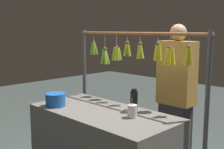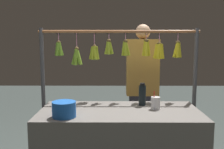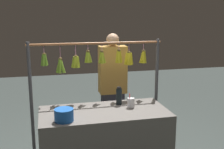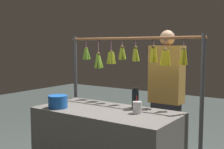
{
  "view_description": "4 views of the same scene",
  "coord_description": "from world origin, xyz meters",
  "px_view_note": "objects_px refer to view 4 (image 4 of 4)",
  "views": [
    {
      "loc": [
        -2.05,
        1.91,
        1.63
      ],
      "look_at": [
        -0.13,
        0.0,
        1.2
      ],
      "focal_mm": 46.83,
      "sensor_mm": 36.0,
      "label": 1
    },
    {
      "loc": [
        0.06,
        2.42,
        1.49
      ],
      "look_at": [
        0.07,
        0.0,
        1.17
      ],
      "focal_mm": 41.69,
      "sensor_mm": 36.0,
      "label": 2
    },
    {
      "loc": [
        0.66,
        3.17,
        1.97
      ],
      "look_at": [
        -0.1,
        0.0,
        1.26
      ],
      "focal_mm": 45.65,
      "sensor_mm": 36.0,
      "label": 3
    },
    {
      "loc": [
        -1.76,
        2.44,
        1.5
      ],
      "look_at": [
        -0.07,
        0.0,
        1.2
      ],
      "focal_mm": 46.53,
      "sensor_mm": 36.0,
      "label": 4
    }
  ],
  "objects_px": {
    "drink_cup": "(137,107)",
    "vendor_person": "(166,100)",
    "water_bottle": "(135,99)",
    "blue_bucket": "(58,102)"
  },
  "relations": [
    {
      "from": "blue_bucket",
      "to": "drink_cup",
      "type": "distance_m",
      "value": 0.88
    },
    {
      "from": "drink_cup",
      "to": "vendor_person",
      "type": "relative_size",
      "value": 0.11
    },
    {
      "from": "blue_bucket",
      "to": "vendor_person",
      "type": "distance_m",
      "value": 1.32
    },
    {
      "from": "drink_cup",
      "to": "vendor_person",
      "type": "distance_m",
      "value": 0.79
    },
    {
      "from": "water_bottle",
      "to": "drink_cup",
      "type": "height_order",
      "value": "water_bottle"
    },
    {
      "from": "blue_bucket",
      "to": "vendor_person",
      "type": "bearing_deg",
      "value": -126.95
    },
    {
      "from": "blue_bucket",
      "to": "drink_cup",
      "type": "bearing_deg",
      "value": -162.2
    },
    {
      "from": "water_bottle",
      "to": "vendor_person",
      "type": "distance_m",
      "value": 0.65
    },
    {
      "from": "water_bottle",
      "to": "vendor_person",
      "type": "xyz_separation_m",
      "value": [
        -0.07,
        -0.64,
        -0.1
      ]
    },
    {
      "from": "water_bottle",
      "to": "drink_cup",
      "type": "bearing_deg",
      "value": 126.41
    }
  ]
}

